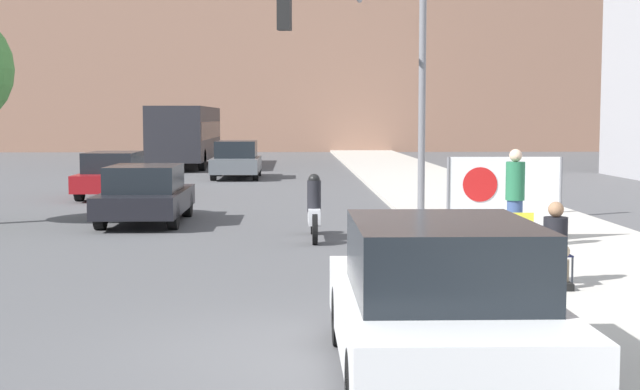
# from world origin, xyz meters

# --- Properties ---
(ground_plane) EXTENTS (160.00, 160.00, 0.00)m
(ground_plane) POSITION_xyz_m (0.00, 0.00, 0.00)
(ground_plane) COLOR #4F4F51
(sidewalk_curb) EXTENTS (4.48, 90.00, 0.13)m
(sidewalk_curb) POSITION_xyz_m (4.62, 15.00, 0.06)
(sidewalk_curb) COLOR #B7B2A8
(sidewalk_curb) RESTS_ON ground_plane
(seated_protester) EXTENTS (0.92, 0.77, 1.17)m
(seated_protester) POSITION_xyz_m (3.40, 3.27, 0.74)
(seated_protester) COLOR #474C56
(seated_protester) RESTS_ON sidewalk_curb
(jogger_on_sidewalk) EXTENTS (0.34, 0.34, 1.79)m
(jogger_on_sidewalk) POSITION_xyz_m (3.70, 6.79, 1.04)
(jogger_on_sidewalk) COLOR #334775
(jogger_on_sidewalk) RESTS_ON sidewalk_curb
(protest_banner) EXTENTS (2.22, 0.06, 1.60)m
(protest_banner) POSITION_xyz_m (3.74, 7.82, 0.98)
(protest_banner) COLOR slate
(protest_banner) RESTS_ON sidewalk_curb
(traffic_light_pole) EXTENTS (3.34, 3.11, 5.47)m
(traffic_light_pole) POSITION_xyz_m (1.41, 11.17, 3.85)
(traffic_light_pole) COLOR slate
(traffic_light_pole) RESTS_ON sidewalk_curb
(parked_car_curbside) EXTENTS (1.90, 4.19, 1.53)m
(parked_car_curbside) POSITION_xyz_m (1.10, -0.86, 0.75)
(parked_car_curbside) COLOR white
(parked_car_curbside) RESTS_ON ground_plane
(car_on_road_nearest) EXTENTS (1.83, 4.19, 1.37)m
(car_on_road_nearest) POSITION_xyz_m (-3.75, 11.92, 0.69)
(car_on_road_nearest) COLOR black
(car_on_road_nearest) RESTS_ON ground_plane
(car_on_road_midblock) EXTENTS (1.77, 4.43, 1.42)m
(car_on_road_midblock) POSITION_xyz_m (-5.89, 18.89, 0.71)
(car_on_road_midblock) COLOR maroon
(car_on_road_midblock) RESTS_ON ground_plane
(car_on_road_distant) EXTENTS (1.89, 4.52, 1.54)m
(car_on_road_distant) POSITION_xyz_m (-2.63, 27.54, 0.76)
(car_on_road_distant) COLOR #565B60
(car_on_road_distant) RESTS_ON ground_plane
(city_bus_on_road) EXTENTS (2.57, 10.54, 3.02)m
(city_bus_on_road) POSITION_xyz_m (-5.70, 36.10, 1.75)
(city_bus_on_road) COLOR #232328
(city_bus_on_road) RESTS_ON ground_plane
(motorcycle_on_road) EXTENTS (0.28, 2.19, 1.34)m
(motorcycle_on_road) POSITION_xyz_m (0.14, 9.00, 0.56)
(motorcycle_on_road) COLOR silver
(motorcycle_on_road) RESTS_ON ground_plane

